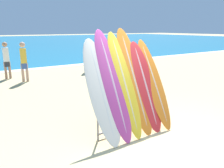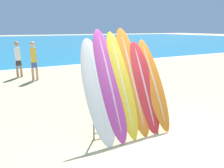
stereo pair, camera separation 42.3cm
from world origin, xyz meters
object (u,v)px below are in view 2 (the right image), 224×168
surfboard_slot_1 (110,84)px  surfboard_slot_3 (132,80)px  surfboard_rack (129,111)px  surfboard_slot_2 (122,83)px  person_far_left (96,56)px  surfboard_slot_0 (98,90)px  surfboard_slot_5 (154,84)px  person_near_water (117,73)px  person_far_right (34,59)px  person_mid_beach (18,58)px  surfboard_slot_4 (144,86)px

surfboard_slot_1 → surfboard_slot_3: size_ratio=0.99×
surfboard_slot_1 → surfboard_rack: bearing=-13.1°
surfboard_slot_2 → surfboard_slot_3: surfboard_slot_3 is taller
surfboard_slot_2 → person_far_left: bearing=70.4°
surfboard_slot_0 → surfboard_slot_5: (1.45, -0.02, -0.03)m
surfboard_slot_3 → surfboard_rack: bearing=-144.9°
surfboard_slot_0 → person_far_left: 7.50m
person_near_water → person_far_right: bearing=-55.9°
surfboard_rack → surfboard_slot_0: size_ratio=0.84×
surfboard_slot_5 → person_mid_beach: bearing=107.5°
surfboard_slot_2 → surfboard_slot_3: bearing=5.4°
surfboard_slot_2 → person_far_left: size_ratio=1.43×
surfboard_rack → surfboard_slot_5: (0.72, 0.04, 0.54)m
surfboard_slot_2 → surfboard_slot_5: size_ratio=1.09×
surfboard_rack → person_mid_beach: 7.55m
surfboard_rack → person_far_right: size_ratio=1.02×
surfboard_rack → surfboard_slot_2: 0.66m
surfboard_rack → surfboard_slot_5: bearing=3.1°
surfboard_slot_5 → surfboard_slot_2: bearing=177.0°
surfboard_slot_1 → person_far_left: surfboard_slot_1 is taller
surfboard_slot_1 → person_far_right: size_ratio=1.33×
surfboard_slot_0 → person_near_water: (1.80, 2.39, -0.22)m
surfboard_slot_0 → person_near_water: size_ratio=1.37×
person_far_left → person_far_right: size_ratio=0.90×
surfboard_slot_0 → surfboard_slot_4: (1.16, -0.04, -0.05)m
surfboard_slot_4 → person_far_right: 6.46m
surfboard_slot_2 → person_near_water: size_ratio=1.47×
surfboard_slot_4 → surfboard_slot_0: bearing=178.3°
surfboard_slot_0 → surfboard_slot_4: 1.16m
person_far_left → surfboard_slot_0: bearing=-6.7°
surfboard_slot_1 → person_near_water: (1.50, 2.35, -0.32)m
person_mid_beach → person_far_left: bearing=174.8°
surfboard_slot_3 → surfboard_slot_5: 0.58m
surfboard_slot_3 → surfboard_slot_5: surfboard_slot_3 is taller
surfboard_slot_3 → surfboard_slot_2: bearing=-174.6°
person_near_water → person_mid_beach: bearing=-56.1°
surfboard_slot_0 → person_near_water: surfboard_slot_0 is taller
surfboard_rack → surfboard_slot_1: (-0.43, 0.10, 0.67)m
surfboard_slot_2 → person_far_left: (2.44, 6.84, -0.27)m
surfboard_slot_2 → person_near_water: bearing=63.1°
surfboard_rack → surfboard_slot_1: surfboard_slot_1 is taller
person_near_water → person_mid_beach: (-2.65, 4.92, 0.09)m
person_near_water → surfboard_slot_2: bearing=68.6°
surfboard_rack → surfboard_slot_1: bearing=166.9°
person_far_left → person_far_right: bearing=-62.6°
surfboard_slot_5 → person_far_right: size_ratio=1.18×
surfboard_slot_2 → surfboard_slot_3: size_ratio=0.97×
surfboard_slot_1 → surfboard_slot_5: surfboard_slot_1 is taller
surfboard_slot_4 → person_near_water: (0.64, 2.43, -0.17)m
surfboard_rack → person_far_right: (-1.03, 6.32, 0.46)m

